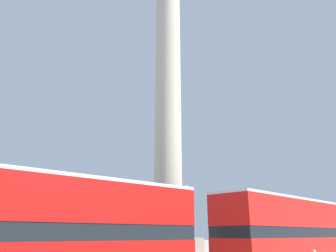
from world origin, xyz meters
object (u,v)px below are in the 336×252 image
object	(u,v)px
bus_a	(48,233)
equestrian_statue	(241,243)
street_lamp	(187,225)
bus_b	(284,233)
monument_column	(168,128)

from	to	relation	value
bus_a	equestrian_statue	distance (m)	23.90
bus_a	street_lamp	distance (m)	8.96
bus_a	bus_b	distance (m)	13.36
bus_b	equestrian_statue	world-z (taller)	equestrian_statue
bus_b	street_lamp	distance (m)	5.63
equestrian_statue	street_lamp	bearing A→B (deg)	-142.70
monument_column	equestrian_statue	size ratio (longest dim) A/B	4.19
monument_column	equestrian_statue	xyz separation A→B (m)	(11.97, 3.99, -7.98)
monument_column	bus_b	world-z (taller)	monument_column
monument_column	street_lamp	distance (m)	7.57
bus_a	equestrian_statue	world-z (taller)	equestrian_statue
bus_a	monument_column	bearing A→B (deg)	29.70
monument_column	bus_b	bearing A→B (deg)	-59.45
bus_b	street_lamp	size ratio (longest dim) A/B	2.17
bus_a	equestrian_statue	xyz separation A→B (m)	(21.75, 9.89, -0.80)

